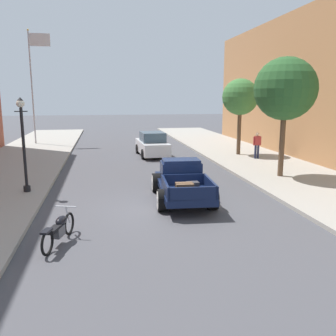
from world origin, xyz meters
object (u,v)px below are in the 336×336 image
object	(u,v)px
hotrod_truck_navy	(181,180)
motorcycle_parked	(59,229)
street_tree_nearest	(285,89)
flagpole	(34,75)
street_lamp_near	(23,138)
car_background_white	(152,145)
street_tree_second	(240,97)
pedestrian_sidewalk_right	(257,144)

from	to	relation	value
hotrod_truck_navy	motorcycle_parked	xyz separation A→B (m)	(-4.29, -3.95, -0.31)
street_tree_nearest	flagpole	bearing A→B (deg)	132.17
hotrod_truck_navy	street_lamp_near	xyz separation A→B (m)	(-6.19, 1.57, 1.63)
motorcycle_parked	street_lamp_near	distance (m)	6.15
hotrod_truck_navy	car_background_white	world-z (taller)	car_background_white
car_background_white	flagpole	bearing A→B (deg)	139.81
hotrod_truck_navy	car_background_white	size ratio (longest dim) A/B	1.15
hotrod_truck_navy	street_lamp_near	bearing A→B (deg)	165.74
street_lamp_near	street_tree_second	bearing A→B (deg)	32.77
flagpole	street_lamp_near	bearing A→B (deg)	-82.27
motorcycle_parked	flagpole	distance (m)	22.97
pedestrian_sidewalk_right	street_tree_nearest	size ratio (longest dim) A/B	0.29
street_tree_second	motorcycle_parked	bearing A→B (deg)	-127.63
pedestrian_sidewalk_right	street_lamp_near	size ratio (longest dim) A/B	0.43
street_lamp_near	street_tree_nearest	world-z (taller)	street_tree_nearest
flagpole	street_tree_second	xyz separation A→B (m)	(14.45, -8.58, -1.80)
motorcycle_parked	street_lamp_near	world-z (taller)	street_lamp_near
street_lamp_near	flagpole	bearing A→B (deg)	97.73
flagpole	street_tree_nearest	world-z (taller)	flagpole
pedestrian_sidewalk_right	street_lamp_near	bearing A→B (deg)	-154.63
hotrod_truck_navy	motorcycle_parked	size ratio (longest dim) A/B	2.45
street_tree_second	flagpole	bearing A→B (deg)	149.30
hotrod_truck_navy	motorcycle_parked	distance (m)	5.84
hotrod_truck_navy	pedestrian_sidewalk_right	distance (m)	10.06
hotrod_truck_navy	motorcycle_parked	bearing A→B (deg)	-137.39
hotrod_truck_navy	flagpole	xyz separation A→B (m)	(-8.42, 18.01, 5.02)
motorcycle_parked	street_lamp_near	size ratio (longest dim) A/B	0.53
street_tree_nearest	street_tree_second	world-z (taller)	street_tree_nearest
motorcycle_parked	flagpole	size ratio (longest dim) A/B	0.22
flagpole	car_background_white	bearing A→B (deg)	-40.19
motorcycle_parked	flagpole	world-z (taller)	flagpole
hotrod_truck_navy	street_tree_second	distance (m)	11.65
street_lamp_near	street_tree_second	size ratio (longest dim) A/B	0.76
hotrod_truck_navy	pedestrian_sidewalk_right	world-z (taller)	pedestrian_sidewalk_right
pedestrian_sidewalk_right	street_tree_nearest	bearing A→B (deg)	-100.84
motorcycle_parked	car_background_white	bearing A→B (deg)	72.67
motorcycle_parked	car_background_white	world-z (taller)	car_background_white
motorcycle_parked	pedestrian_sidewalk_right	xyz separation A→B (m)	(10.85, 11.56, 0.64)
motorcycle_parked	pedestrian_sidewalk_right	bearing A→B (deg)	46.83
motorcycle_parked	car_background_white	distance (m)	15.32
flagpole	street_tree_nearest	distance (m)	20.91
pedestrian_sidewalk_right	hotrod_truck_navy	bearing A→B (deg)	-130.72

